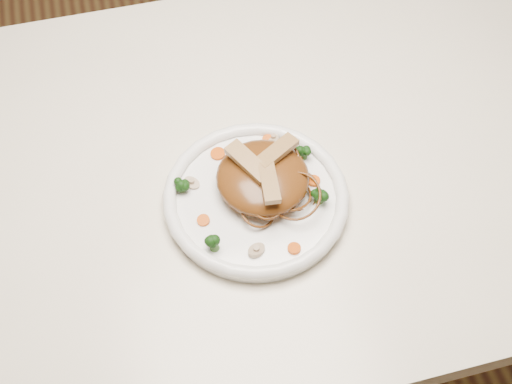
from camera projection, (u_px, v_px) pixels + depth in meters
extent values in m
plane|color=#55311D|center=(252.00, 339.00, 1.65)|extent=(4.00, 4.00, 0.00)
cube|color=white|center=(250.00, 164.00, 1.05)|extent=(1.20, 0.80, 0.04)
cylinder|color=brown|center=(430.00, 104.00, 1.62)|extent=(0.06, 0.06, 0.71)
cylinder|color=white|center=(256.00, 200.00, 0.98)|extent=(0.34, 0.34, 0.02)
ellipsoid|color=#5A3011|center=(263.00, 177.00, 0.96)|extent=(0.17, 0.17, 0.04)
cube|color=tan|center=(277.00, 152.00, 0.95)|extent=(0.07, 0.06, 0.01)
cube|color=tan|center=(248.00, 162.00, 0.94)|extent=(0.06, 0.08, 0.01)
cube|color=tan|center=(269.00, 181.00, 0.93)|extent=(0.03, 0.07, 0.01)
cylinder|color=#C44D07|center=(268.00, 140.00, 1.03)|extent=(0.02, 0.02, 0.00)
cylinder|color=#C44D07|center=(203.00, 220.00, 0.95)|extent=(0.02, 0.02, 0.00)
cylinder|color=#C44D07|center=(314.00, 181.00, 0.99)|extent=(0.02, 0.02, 0.00)
cylinder|color=#C44D07|center=(218.00, 154.00, 1.02)|extent=(0.02, 0.02, 0.00)
cylinder|color=#C44D07|center=(294.00, 248.00, 0.92)|extent=(0.02, 0.02, 0.00)
cylinder|color=#C3AE92|center=(256.00, 250.00, 0.92)|extent=(0.04, 0.04, 0.01)
cylinder|color=#C3AE92|center=(295.00, 155.00, 1.01)|extent=(0.03, 0.03, 0.01)
cylinder|color=#C3AE92|center=(192.00, 183.00, 0.98)|extent=(0.04, 0.04, 0.01)
cylinder|color=#C3AE92|center=(273.00, 139.00, 1.03)|extent=(0.03, 0.03, 0.01)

